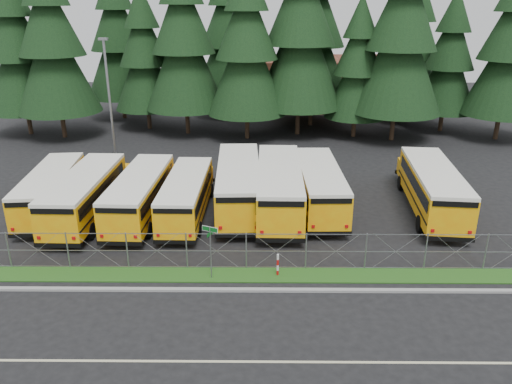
# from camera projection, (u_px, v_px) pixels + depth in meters

# --- Properties ---
(ground) EXTENTS (120.00, 120.00, 0.00)m
(ground) POSITION_uv_depth(u_px,v_px,m) (266.00, 259.00, 26.32)
(ground) COLOR black
(ground) RESTS_ON ground
(curb) EXTENTS (50.00, 0.25, 0.12)m
(curb) POSITION_uv_depth(u_px,v_px,m) (266.00, 290.00, 23.41)
(curb) COLOR gray
(curb) RESTS_ON ground
(grass_verge) EXTENTS (50.00, 1.40, 0.06)m
(grass_verge) POSITION_uv_depth(u_px,v_px,m) (266.00, 275.00, 24.72)
(grass_verge) COLOR #1D4F16
(grass_verge) RESTS_ON ground
(road_lane_line) EXTENTS (50.00, 0.12, 0.01)m
(road_lane_line) POSITION_uv_depth(u_px,v_px,m) (268.00, 362.00, 18.86)
(road_lane_line) COLOR beige
(road_lane_line) RESTS_ON ground
(chainlink_fence) EXTENTS (44.00, 0.10, 2.00)m
(chainlink_fence) POSITION_uv_depth(u_px,v_px,m) (266.00, 251.00, 25.03)
(chainlink_fence) COLOR gray
(chainlink_fence) RESTS_ON ground
(brick_building) EXTENTS (22.00, 10.00, 6.00)m
(brick_building) POSITION_uv_depth(u_px,v_px,m) (311.00, 83.00, 62.48)
(brick_building) COLOR brown
(brick_building) RESTS_ON ground
(bus_0) EXTENTS (3.42, 10.50, 2.70)m
(bus_0) POSITION_uv_depth(u_px,v_px,m) (53.00, 191.00, 31.90)
(bus_0) COLOR #FF9508
(bus_0) RESTS_ON ground
(bus_1) EXTENTS (2.80, 11.01, 2.87)m
(bus_1) POSITION_uv_depth(u_px,v_px,m) (88.00, 195.00, 30.98)
(bus_1) COLOR #FF9508
(bus_1) RESTS_ON ground
(bus_2) EXTENTS (2.92, 10.77, 2.80)m
(bus_2) POSITION_uv_depth(u_px,v_px,m) (142.00, 195.00, 31.10)
(bus_2) COLOR #FF9508
(bus_2) RESTS_ON ground
(bus_3) EXTENTS (2.59, 10.19, 2.66)m
(bus_3) POSITION_uv_depth(u_px,v_px,m) (187.00, 196.00, 31.11)
(bus_3) COLOR #FF9508
(bus_3) RESTS_ON ground
(bus_4) EXTENTS (3.20, 11.79, 3.06)m
(bus_4) POSITION_uv_depth(u_px,v_px,m) (239.00, 185.00, 32.34)
(bus_4) COLOR #FF9508
(bus_4) RESTS_ON ground
(bus_5) EXTENTS (2.99, 11.89, 3.11)m
(bus_5) POSITION_uv_depth(u_px,v_px,m) (279.00, 188.00, 31.80)
(bus_5) COLOR #FF9508
(bus_5) RESTS_ON ground
(bus_6) EXTENTS (2.80, 10.96, 2.86)m
(bus_6) POSITION_uv_depth(u_px,v_px,m) (319.00, 187.00, 32.32)
(bus_6) COLOR #FF9508
(bus_6) RESTS_ON ground
(bus_east) EXTENTS (3.82, 11.66, 3.00)m
(bus_east) POSITION_uv_depth(u_px,v_px,m) (431.00, 189.00, 31.79)
(bus_east) COLOR #FF9508
(bus_east) RESTS_ON ground
(street_sign) EXTENTS (0.78, 0.51, 2.81)m
(street_sign) POSITION_uv_depth(u_px,v_px,m) (210.00, 241.00, 23.75)
(street_sign) COLOR gray
(street_sign) RESTS_ON ground
(striped_bollard) EXTENTS (0.11, 0.11, 1.20)m
(striped_bollard) POSITION_uv_depth(u_px,v_px,m) (278.00, 265.00, 24.53)
(striped_bollard) COLOR #B20C0C
(striped_bollard) RESTS_ON ground
(light_standard) EXTENTS (0.70, 0.35, 10.14)m
(light_standard) POSITION_uv_depth(u_px,v_px,m) (110.00, 100.00, 38.67)
(light_standard) COLOR gray
(light_standard) RESTS_ON ground
(conifer_0) EXTENTS (7.25, 7.25, 16.04)m
(conifer_0) POSITION_uv_depth(u_px,v_px,m) (18.00, 52.00, 47.91)
(conifer_0) COLOR black
(conifer_0) RESTS_ON ground
(conifer_1) EXTENTS (7.86, 7.86, 17.39)m
(conifer_1) POSITION_uv_depth(u_px,v_px,m) (52.00, 46.00, 46.45)
(conifer_1) COLOR black
(conifer_1) RESTS_ON ground
(conifer_2) EXTENTS (6.53, 6.53, 14.43)m
(conifer_2) POSITION_uv_depth(u_px,v_px,m) (144.00, 58.00, 50.37)
(conifer_2) COLOR black
(conifer_2) RESTS_ON ground
(conifer_3) EXTENTS (7.93, 7.93, 17.53)m
(conifer_3) POSITION_uv_depth(u_px,v_px,m) (184.00, 44.00, 47.90)
(conifer_3) COLOR black
(conifer_3) RESTS_ON ground
(conifer_4) EXTENTS (7.59, 7.59, 16.79)m
(conifer_4) POSITION_uv_depth(u_px,v_px,m) (247.00, 50.00, 46.19)
(conifer_4) COLOR black
(conifer_4) RESTS_ON ground
(conifer_5) EXTENTS (8.72, 8.72, 19.28)m
(conifer_5) POSITION_uv_depth(u_px,v_px,m) (300.00, 35.00, 47.28)
(conifer_5) COLOR black
(conifer_5) RESTS_ON ground
(conifer_6) EXTENTS (6.06, 6.06, 13.40)m
(conifer_6) POSITION_uv_depth(u_px,v_px,m) (358.00, 68.00, 47.43)
(conifer_6) COLOR black
(conifer_6) RESTS_ON ground
(conifer_7) EXTENTS (8.45, 8.45, 18.70)m
(conifer_7) POSITION_uv_depth(u_px,v_px,m) (401.00, 40.00, 45.26)
(conifer_7) COLOR black
(conifer_7) RESTS_ON ground
(conifer_8) EXTENTS (6.31, 6.31, 13.96)m
(conifer_8) POSITION_uv_depth(u_px,v_px,m) (449.00, 62.00, 49.48)
(conifer_8) COLOR black
(conifer_8) RESTS_ON ground
(conifer_9) EXTENTS (7.55, 7.55, 16.71)m
(conifer_9) POSITION_uv_depth(u_px,v_px,m) (511.00, 51.00, 45.92)
(conifer_9) COLOR black
(conifer_9) RESTS_ON ground
(conifer_10) EXTENTS (7.55, 7.55, 16.70)m
(conifer_10) POSITION_uv_depth(u_px,v_px,m) (118.00, 43.00, 54.63)
(conifer_10) COLOR black
(conifer_10) RESTS_ON ground
(conifer_11) EXTENTS (7.81, 7.81, 17.27)m
(conifer_11) POSITION_uv_depth(u_px,v_px,m) (228.00, 39.00, 55.50)
(conifer_11) COLOR black
(conifer_11) RESTS_ON ground
(conifer_12) EXTENTS (8.24, 8.24, 18.23)m
(conifer_12) POSITION_uv_depth(u_px,v_px,m) (314.00, 38.00, 51.14)
(conifer_12) COLOR black
(conifer_12) RESTS_ON ground
(conifer_13) EXTENTS (6.82, 6.82, 15.08)m
(conifer_13) POSITION_uv_depth(u_px,v_px,m) (415.00, 52.00, 53.07)
(conifer_13) COLOR black
(conifer_13) RESTS_ON ground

